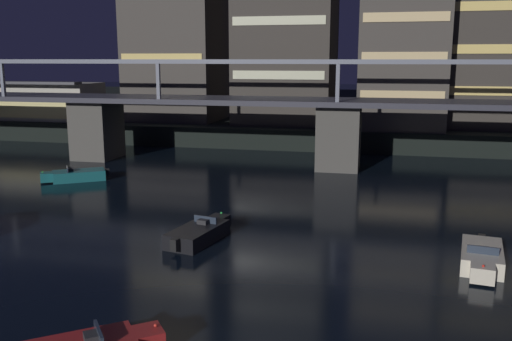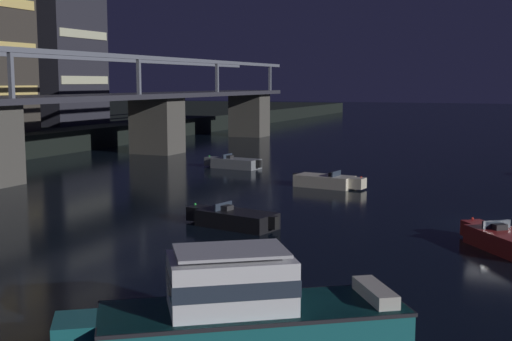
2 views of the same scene
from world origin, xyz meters
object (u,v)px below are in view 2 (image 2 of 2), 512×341
Objects in this scene: tower_east_low at (35,12)px; speedboat_mid_center at (233,219)px; speedboat_mid_left at (234,163)px; speedboat_mid_right at (505,240)px; speedboat_far_left at (327,181)px; cabin_cruiser_near_left at (241,313)px.

speedboat_mid_center is (-33.82, -40.81, -14.66)m from tower_east_low.
tower_east_low is 36.89m from speedboat_mid_left.
speedboat_mid_right and speedboat_far_left have the same top height.
speedboat_mid_left is at bearing -112.61° from tower_east_low.
tower_east_low reaches higher than speedboat_far_left.
speedboat_mid_center and speedboat_mid_right have the same top height.
speedboat_mid_center is at bearing 177.58° from speedboat_far_left.
speedboat_mid_right is at bearing -138.72° from speedboat_far_left.
speedboat_far_left is (27.90, 6.10, -0.64)m from cabin_cruiser_near_left.
tower_east_low is 4.98× the size of speedboat_far_left.
cabin_cruiser_near_left reaches higher than speedboat_mid_right.
speedboat_mid_center is 13.93m from speedboat_far_left.
cabin_cruiser_near_left is 28.56m from speedboat_far_left.
speedboat_mid_left and speedboat_far_left have the same top height.
speedboat_far_left is at bearing 12.33° from cabin_cruiser_near_left.
speedboat_mid_left is 12.26m from speedboat_far_left.
speedboat_mid_center is at bearing 91.40° from speedboat_mid_right.
speedboat_far_left is (13.91, -0.59, 0.00)m from speedboat_mid_center.
tower_east_low is 5.60× the size of speedboat_mid_right.
speedboat_mid_left is at bearing 47.15° from speedboat_mid_right.
speedboat_mid_left is 30.14m from speedboat_mid_right.
speedboat_mid_right is (0.31, -12.54, 0.00)m from speedboat_mid_center.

